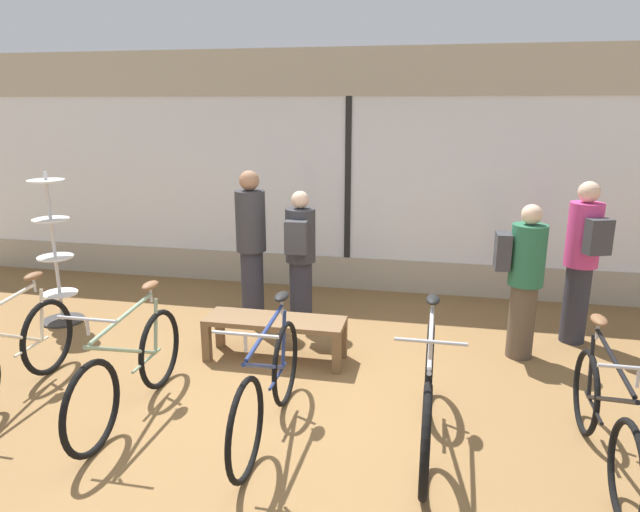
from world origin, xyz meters
The scene contains 13 objects.
ground_plane centered at (0.00, 0.00, 0.00)m, with size 24.00×24.00×0.00m, color olive.
shop_back_wall centered at (0.00, 3.36, 1.64)m, with size 12.00×0.08×3.20m.
bicycle_far_left centered at (-2.37, -0.27, 0.40)m, with size 0.46×1.71×1.04m.
bicycle_left centered at (-1.21, -0.33, 0.40)m, with size 0.46×1.78×1.04m.
bicycle_center centered at (-0.02, -0.38, 0.40)m, with size 0.46×1.76×1.04m.
bicycle_right centered at (1.19, -0.28, 0.41)m, with size 0.46×1.83×1.06m.
bicycle_far_right centered at (2.39, -0.34, 0.38)m, with size 0.46×1.70×1.02m.
accessory_rack centered at (-3.10, 1.41, 0.73)m, with size 0.48×0.48×1.77m.
display_bench centered at (-0.34, 0.93, 0.36)m, with size 1.40×0.44×0.43m.
customer_near_rack centered at (-0.88, 1.85, 0.95)m, with size 0.43×0.43×1.79m.
customer_by_window centered at (2.06, 1.50, 0.85)m, with size 0.49×0.35×1.57m.
customer_mid_floor centered at (-0.31, 1.88, 0.84)m, with size 0.36×0.49×1.57m.
customer_near_bench centered at (2.70, 2.00, 0.94)m, with size 0.44×0.55×1.74m.
Camera 1 is at (1.18, -4.18, 2.51)m, focal length 32.00 mm.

